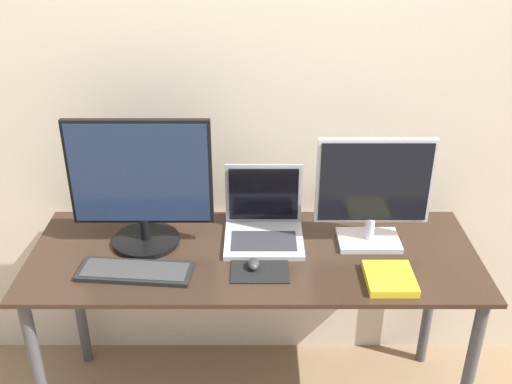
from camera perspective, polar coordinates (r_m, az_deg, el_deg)
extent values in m
cube|color=beige|center=(2.38, -0.30, 8.99)|extent=(7.00, 0.05, 2.50)
cube|color=#332319|center=(2.26, -0.29, -5.99)|extent=(1.68, 0.62, 0.02)
cylinder|color=#47474C|center=(2.44, -19.94, -16.61)|extent=(0.05, 0.05, 0.75)
cylinder|color=#47474C|center=(2.43, 19.41, -16.62)|extent=(0.05, 0.05, 0.75)
cylinder|color=#47474C|center=(2.81, -16.72, -9.38)|extent=(0.05, 0.05, 0.75)
cylinder|color=#47474C|center=(2.80, 16.23, -9.37)|extent=(0.05, 0.05, 0.75)
cylinder|color=black|center=(2.35, -10.48, -4.55)|extent=(0.25, 0.25, 0.02)
cylinder|color=black|center=(2.32, -10.59, -3.46)|extent=(0.04, 0.04, 0.08)
cube|color=black|center=(2.21, -11.09, 1.83)|extent=(0.53, 0.02, 0.41)
cube|color=#1E2D4C|center=(2.20, -11.15, 1.68)|extent=(0.50, 0.01, 0.39)
cube|color=silver|center=(2.35, 10.58, -4.53)|extent=(0.24, 0.16, 0.02)
cylinder|color=silver|center=(2.32, 10.69, -3.41)|extent=(0.04, 0.04, 0.09)
cube|color=silver|center=(2.23, 11.11, 1.04)|extent=(0.43, 0.02, 0.33)
cube|color=black|center=(2.22, 11.17, 0.88)|extent=(0.40, 0.01, 0.31)
cube|color=#ADADB2|center=(2.31, 0.67, -4.64)|extent=(0.30, 0.26, 0.02)
cube|color=#2D2D33|center=(2.29, 0.68, -4.67)|extent=(0.25, 0.14, 0.00)
cube|color=#ADADB2|center=(2.36, 0.65, -0.14)|extent=(0.30, 0.01, 0.25)
cube|color=black|center=(2.35, 0.65, -0.25)|extent=(0.27, 0.00, 0.22)
cube|color=black|center=(2.18, -11.51, -7.46)|extent=(0.41, 0.18, 0.02)
cube|color=#383838|center=(2.18, -11.54, -7.26)|extent=(0.38, 0.14, 0.00)
cube|color=black|center=(2.16, 0.28, -7.42)|extent=(0.21, 0.16, 0.00)
ellipsoid|color=#333333|center=(2.16, -0.43, -6.87)|extent=(0.04, 0.07, 0.03)
cube|color=yellow|center=(2.15, 12.55, -8.03)|extent=(0.17, 0.19, 0.03)
cube|color=white|center=(2.15, 12.55, -8.03)|extent=(0.16, 0.18, 0.02)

